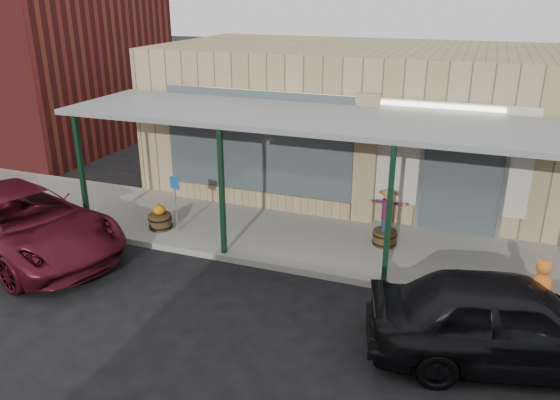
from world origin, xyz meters
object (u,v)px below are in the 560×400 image
at_px(barrel_pumpkin, 160,220).
at_px(parked_sedan, 510,321).
at_px(car_maroon, 22,223).
at_px(barrel_scarecrow, 385,226).
at_px(handicap_sign, 175,197).

xyz_separation_m(barrel_pumpkin, parked_sedan, (7.95, -2.38, 0.38)).
relative_size(parked_sedan, car_maroon, 0.89).
height_order(barrel_pumpkin, car_maroon, car_maroon).
bearing_deg(car_maroon, parked_sedan, -75.27).
bearing_deg(parked_sedan, barrel_scarecrow, 23.18).
relative_size(barrel_scarecrow, handicap_sign, 1.01).
xyz_separation_m(parked_sedan, car_maroon, (-10.28, 0.39, -0.01)).
relative_size(handicap_sign, parked_sedan, 0.29).
height_order(barrel_scarecrow, barrel_pumpkin, barrel_scarecrow).
bearing_deg(barrel_scarecrow, barrel_pumpkin, 166.39).
relative_size(barrel_scarecrow, parked_sedan, 0.30).
distance_m(barrel_scarecrow, barrel_pumpkin, 5.47).
bearing_deg(barrel_pumpkin, car_maroon, -139.51).
bearing_deg(parked_sedan, barrel_pumpkin, 59.25).
height_order(parked_sedan, car_maroon, parked_sedan).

